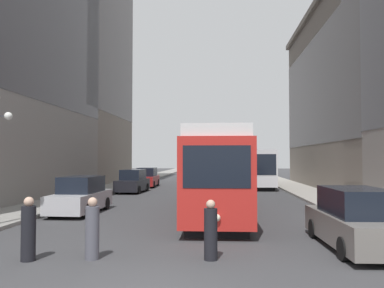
{
  "coord_description": "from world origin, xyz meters",
  "views": [
    {
      "loc": [
        1.38,
        -7.8,
        2.72
      ],
      "look_at": [
        0.38,
        6.98,
        3.25
      ],
      "focal_mm": 37.29,
      "sensor_mm": 36.0,
      "label": 1
    }
  ],
  "objects_px": {
    "parked_car_left_far": "(147,178)",
    "pedestrian_on_sidewalk": "(211,232)",
    "pedestrian_crossing_far": "(92,230)",
    "parked_car_left_near": "(133,182)",
    "parked_car_right_far": "(355,220)",
    "streetcar": "(217,171)",
    "parked_car_left_mid": "(81,196)",
    "pedestrian_crossing_near": "(28,231)",
    "transit_bus": "(257,166)"
  },
  "relations": [
    {
      "from": "parked_car_left_far",
      "to": "pedestrian_on_sidewalk",
      "type": "distance_m",
      "value": 27.81
    },
    {
      "from": "pedestrian_crossing_far",
      "to": "parked_car_left_near",
      "type": "bearing_deg",
      "value": 132.4
    },
    {
      "from": "parked_car_right_far",
      "to": "pedestrian_crossing_far",
      "type": "height_order",
      "value": "parked_car_right_far"
    },
    {
      "from": "pedestrian_crossing_far",
      "to": "pedestrian_on_sidewalk",
      "type": "height_order",
      "value": "pedestrian_crossing_far"
    },
    {
      "from": "parked_car_left_near",
      "to": "pedestrian_crossing_far",
      "type": "distance_m",
      "value": 21.1
    },
    {
      "from": "parked_car_left_far",
      "to": "parked_car_left_near",
      "type": "bearing_deg",
      "value": -91.35
    },
    {
      "from": "pedestrian_crossing_far",
      "to": "pedestrian_on_sidewalk",
      "type": "xyz_separation_m",
      "value": [
        3.19,
        0.14,
        -0.03
      ]
    },
    {
      "from": "streetcar",
      "to": "parked_car_left_mid",
      "type": "height_order",
      "value": "streetcar"
    },
    {
      "from": "parked_car_left_near",
      "to": "parked_car_left_far",
      "type": "xyz_separation_m",
      "value": [
        -0.0,
        6.33,
        0.0
      ]
    },
    {
      "from": "streetcar",
      "to": "parked_car_right_far",
      "type": "relative_size",
      "value": 2.91
    },
    {
      "from": "parked_car_right_far",
      "to": "parked_car_left_near",
      "type": "bearing_deg",
      "value": -61.57
    },
    {
      "from": "parked_car_left_mid",
      "to": "pedestrian_crossing_near",
      "type": "bearing_deg",
      "value": -77.72
    },
    {
      "from": "streetcar",
      "to": "pedestrian_on_sidewalk",
      "type": "bearing_deg",
      "value": -91.0
    },
    {
      "from": "parked_car_left_near",
      "to": "streetcar",
      "type": "bearing_deg",
      "value": -56.05
    },
    {
      "from": "streetcar",
      "to": "parked_car_left_near",
      "type": "xyz_separation_m",
      "value": [
        -6.74,
        11.3,
        -1.26
      ]
    },
    {
      "from": "streetcar",
      "to": "parked_car_right_far",
      "type": "distance_m",
      "value": 8.9
    },
    {
      "from": "parked_car_left_mid",
      "to": "parked_car_left_far",
      "type": "distance_m",
      "value": 18.29
    },
    {
      "from": "streetcar",
      "to": "transit_bus",
      "type": "distance_m",
      "value": 18.79
    },
    {
      "from": "streetcar",
      "to": "parked_car_right_far",
      "type": "xyz_separation_m",
      "value": [
        4.21,
        -7.73,
        -1.26
      ]
    },
    {
      "from": "parked_car_left_near",
      "to": "pedestrian_crossing_far",
      "type": "bearing_deg",
      "value": -77.47
    },
    {
      "from": "parked_car_left_mid",
      "to": "parked_car_right_far",
      "type": "relative_size",
      "value": 0.99
    },
    {
      "from": "transit_bus",
      "to": "parked_car_left_mid",
      "type": "distance_m",
      "value": 21.79
    },
    {
      "from": "streetcar",
      "to": "parked_car_left_far",
      "type": "bearing_deg",
      "value": 110.6
    },
    {
      "from": "parked_car_left_near",
      "to": "parked_car_left_far",
      "type": "bearing_deg",
      "value": 93.17
    },
    {
      "from": "parked_car_right_far",
      "to": "pedestrian_crossing_near",
      "type": "xyz_separation_m",
      "value": [
        -9.15,
        -2.05,
        -0.06
      ]
    },
    {
      "from": "parked_car_left_mid",
      "to": "streetcar",
      "type": "bearing_deg",
      "value": 6.67
    },
    {
      "from": "parked_car_right_far",
      "to": "pedestrian_crossing_near",
      "type": "distance_m",
      "value": 9.38
    },
    {
      "from": "streetcar",
      "to": "pedestrian_crossing_near",
      "type": "xyz_separation_m",
      "value": [
        -4.94,
        -9.79,
        -1.31
      ]
    },
    {
      "from": "transit_bus",
      "to": "streetcar",
      "type": "bearing_deg",
      "value": -99.97
    },
    {
      "from": "pedestrian_on_sidewalk",
      "to": "parked_car_left_near",
      "type": "bearing_deg",
      "value": 87.58
    },
    {
      "from": "pedestrian_crossing_near",
      "to": "parked_car_left_near",
      "type": "bearing_deg",
      "value": -154.01
    },
    {
      "from": "transit_bus",
      "to": "parked_car_right_far",
      "type": "relative_size",
      "value": 2.38
    },
    {
      "from": "parked_car_left_mid",
      "to": "pedestrian_crossing_far",
      "type": "distance_m",
      "value": 9.5
    },
    {
      "from": "streetcar",
      "to": "parked_car_left_mid",
      "type": "xyz_separation_m",
      "value": [
        -6.74,
        -0.66,
        -1.26
      ]
    },
    {
      "from": "parked_car_left_far",
      "to": "pedestrian_crossing_far",
      "type": "xyz_separation_m",
      "value": [
        3.44,
        -27.15,
        -0.07
      ]
    },
    {
      "from": "parked_car_right_far",
      "to": "parked_car_left_far",
      "type": "bearing_deg",
      "value": -68.13
    },
    {
      "from": "transit_bus",
      "to": "parked_car_left_mid",
      "type": "xyz_separation_m",
      "value": [
        -10.5,
        -19.07,
        -1.1
      ]
    },
    {
      "from": "pedestrian_on_sidewalk",
      "to": "pedestrian_crossing_near",
      "type": "bearing_deg",
      "value": 164.73
    },
    {
      "from": "parked_car_right_far",
      "to": "pedestrian_crossing_far",
      "type": "distance_m",
      "value": 7.72
    },
    {
      "from": "parked_car_left_near",
      "to": "parked_car_right_far",
      "type": "height_order",
      "value": "same"
    },
    {
      "from": "streetcar",
      "to": "pedestrian_on_sidewalk",
      "type": "xyz_separation_m",
      "value": [
        -0.11,
        -9.37,
        -1.35
      ]
    },
    {
      "from": "parked_car_left_far",
      "to": "streetcar",
      "type": "bearing_deg",
      "value": -70.45
    },
    {
      "from": "parked_car_left_near",
      "to": "pedestrian_crossing_near",
      "type": "relative_size",
      "value": 2.63
    },
    {
      "from": "parked_car_left_near",
      "to": "pedestrian_crossing_far",
      "type": "xyz_separation_m",
      "value": [
        3.44,
        -20.82,
        -0.07
      ]
    },
    {
      "from": "pedestrian_crossing_near",
      "to": "streetcar",
      "type": "bearing_deg",
      "value": 174.32
    },
    {
      "from": "parked_car_right_far",
      "to": "pedestrian_crossing_far",
      "type": "xyz_separation_m",
      "value": [
        -7.51,
        -1.78,
        -0.07
      ]
    },
    {
      "from": "streetcar",
      "to": "pedestrian_on_sidewalk",
      "type": "height_order",
      "value": "streetcar"
    },
    {
      "from": "parked_car_left_mid",
      "to": "pedestrian_on_sidewalk",
      "type": "distance_m",
      "value": 10.95
    },
    {
      "from": "pedestrian_crossing_near",
      "to": "parked_car_left_mid",
      "type": "bearing_deg",
      "value": -147.74
    },
    {
      "from": "streetcar",
      "to": "parked_car_left_far",
      "type": "distance_m",
      "value": 18.92
    }
  ]
}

